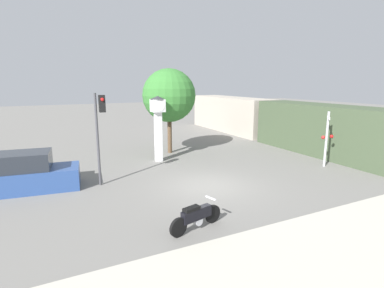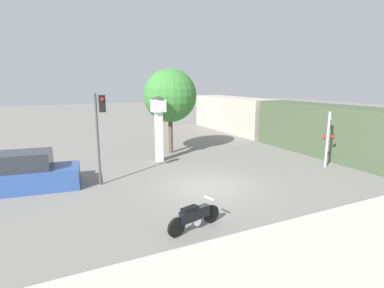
{
  "view_description": "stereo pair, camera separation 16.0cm",
  "coord_description": "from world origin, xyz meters",
  "px_view_note": "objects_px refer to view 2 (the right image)",
  "views": [
    {
      "loc": [
        -6.76,
        -11.93,
        4.92
      ],
      "look_at": [
        -0.22,
        1.31,
        1.85
      ],
      "focal_mm": 28.0,
      "sensor_mm": 36.0,
      "label": 1
    },
    {
      "loc": [
        -6.61,
        -12.0,
        4.92
      ],
      "look_at": [
        -0.22,
        1.31,
        1.85
      ],
      "focal_mm": 28.0,
      "sensor_mm": 36.0,
      "label": 2
    }
  ],
  "objects_px": {
    "railroad_crossing_signal": "(328,137)",
    "motorcycle": "(195,216)",
    "traffic_light": "(100,123)",
    "parked_car": "(30,174)",
    "clock_tower": "(159,118)",
    "freight_train": "(271,120)",
    "street_tree": "(170,96)"
  },
  "relations": [
    {
      "from": "motorcycle",
      "to": "freight_train",
      "type": "height_order",
      "value": "freight_train"
    },
    {
      "from": "motorcycle",
      "to": "street_tree",
      "type": "relative_size",
      "value": 0.37
    },
    {
      "from": "clock_tower",
      "to": "railroad_crossing_signal",
      "type": "bearing_deg",
      "value": -33.53
    },
    {
      "from": "railroad_crossing_signal",
      "to": "motorcycle",
      "type": "bearing_deg",
      "value": -161.19
    },
    {
      "from": "freight_train",
      "to": "street_tree",
      "type": "xyz_separation_m",
      "value": [
        -9.42,
        -0.64,
        2.3
      ]
    },
    {
      "from": "railroad_crossing_signal",
      "to": "street_tree",
      "type": "distance_m",
      "value": 10.31
    },
    {
      "from": "railroad_crossing_signal",
      "to": "traffic_light",
      "type": "bearing_deg",
      "value": 168.33
    },
    {
      "from": "clock_tower",
      "to": "parked_car",
      "type": "relative_size",
      "value": 0.93
    },
    {
      "from": "clock_tower",
      "to": "freight_train",
      "type": "xyz_separation_m",
      "value": [
        10.92,
        2.48,
        -1.01
      ]
    },
    {
      "from": "railroad_crossing_signal",
      "to": "parked_car",
      "type": "height_order",
      "value": "railroad_crossing_signal"
    },
    {
      "from": "freight_train",
      "to": "parked_car",
      "type": "distance_m",
      "value": 18.7
    },
    {
      "from": "motorcycle",
      "to": "clock_tower",
      "type": "height_order",
      "value": "clock_tower"
    },
    {
      "from": "traffic_light",
      "to": "freight_train",
      "type": "bearing_deg",
      "value": 20.18
    },
    {
      "from": "traffic_light",
      "to": "railroad_crossing_signal",
      "type": "relative_size",
      "value": 1.36
    },
    {
      "from": "clock_tower",
      "to": "street_tree",
      "type": "height_order",
      "value": "street_tree"
    },
    {
      "from": "street_tree",
      "to": "parked_car",
      "type": "height_order",
      "value": "street_tree"
    },
    {
      "from": "street_tree",
      "to": "parked_car",
      "type": "bearing_deg",
      "value": -154.54
    },
    {
      "from": "clock_tower",
      "to": "traffic_light",
      "type": "height_order",
      "value": "traffic_light"
    },
    {
      "from": "clock_tower",
      "to": "railroad_crossing_signal",
      "type": "height_order",
      "value": "clock_tower"
    },
    {
      "from": "clock_tower",
      "to": "street_tree",
      "type": "distance_m",
      "value": 2.7
    },
    {
      "from": "clock_tower",
      "to": "traffic_light",
      "type": "relative_size",
      "value": 0.92
    },
    {
      "from": "street_tree",
      "to": "railroad_crossing_signal",
      "type": "bearing_deg",
      "value": -47.06
    },
    {
      "from": "motorcycle",
      "to": "traffic_light",
      "type": "bearing_deg",
      "value": 93.61
    },
    {
      "from": "clock_tower",
      "to": "traffic_light",
      "type": "bearing_deg",
      "value": -142.97
    },
    {
      "from": "parked_car",
      "to": "traffic_light",
      "type": "bearing_deg",
      "value": -5.65
    },
    {
      "from": "freight_train",
      "to": "traffic_light",
      "type": "bearing_deg",
      "value": -159.82
    },
    {
      "from": "motorcycle",
      "to": "parked_car",
      "type": "height_order",
      "value": "parked_car"
    },
    {
      "from": "clock_tower",
      "to": "railroad_crossing_signal",
      "type": "xyz_separation_m",
      "value": [
        8.36,
        -5.54,
        -0.91
      ]
    },
    {
      "from": "motorcycle",
      "to": "railroad_crossing_signal",
      "type": "xyz_separation_m",
      "value": [
        10.34,
        3.52,
        1.32
      ]
    },
    {
      "from": "clock_tower",
      "to": "freight_train",
      "type": "bearing_deg",
      "value": 12.79
    },
    {
      "from": "motorcycle",
      "to": "railroad_crossing_signal",
      "type": "bearing_deg",
      "value": 4.19
    },
    {
      "from": "freight_train",
      "to": "railroad_crossing_signal",
      "type": "distance_m",
      "value": 8.42
    }
  ]
}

